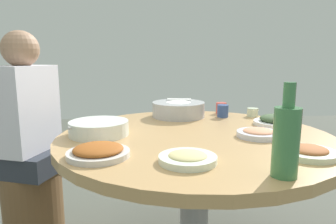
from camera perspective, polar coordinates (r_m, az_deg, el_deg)
round_dining_table at (r=1.46m, az=5.08°, el=-7.94°), size 1.28×1.28×0.72m
rice_bowl at (r=1.84m, az=1.97°, el=0.55°), size 0.32×0.32×0.10m
soup_bowl at (r=1.45m, az=-12.78°, el=-3.02°), size 0.27×0.27×0.07m
dish_shrimp at (r=1.44m, az=16.54°, el=-3.83°), size 0.19×0.19×0.04m
dish_noodles at (r=1.06m, az=3.71°, el=-8.57°), size 0.20×0.20×0.04m
dish_stirfry at (r=1.14m, az=-12.90°, el=-7.19°), size 0.23×0.23×0.05m
dish_tofu_braise at (r=1.23m, az=24.83°, el=-6.77°), size 0.20×0.20×0.04m
dish_greens at (r=1.72m, az=19.65°, el=-1.55°), size 0.24×0.24×0.06m
green_bottle at (r=0.97m, az=21.23°, el=-4.82°), size 0.08×0.08×0.29m
tea_cup_near at (r=1.99m, az=9.92°, el=0.75°), size 0.07×0.07×0.07m
tea_cup_far at (r=1.86m, az=10.21°, el=0.19°), size 0.07×0.07×0.07m
tea_cup_side at (r=1.92m, az=15.55°, el=-0.05°), size 0.07×0.07×0.05m
stool_for_diner_left at (r=1.97m, az=-23.81°, el=-16.20°), size 0.33×0.33×0.45m
diner_left at (r=1.81m, az=-25.05°, el=-0.46°), size 0.41×0.42×0.76m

